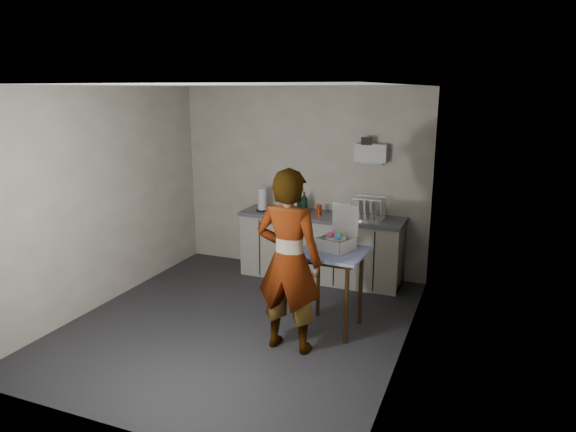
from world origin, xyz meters
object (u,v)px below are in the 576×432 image
at_px(soda_can, 319,210).
at_px(paper_towel, 262,200).
at_px(kitchen_counter, 321,249).
at_px(dark_bottle, 299,204).
at_px(dish_rack, 367,214).
at_px(soap_bottle, 304,203).
at_px(standing_man, 289,261).
at_px(bakery_box, 337,240).
at_px(side_table, 332,261).

relative_size(soda_can, paper_towel, 0.44).
bearing_deg(kitchen_counter, dark_bottle, 167.83).
distance_m(kitchen_counter, dish_rack, 0.84).
height_order(soap_bottle, dark_bottle, soap_bottle).
distance_m(standing_man, bakery_box, 0.72).
relative_size(standing_man, soda_can, 13.24).
bearing_deg(soda_can, soap_bottle, 174.11).
height_order(soda_can, dish_rack, dish_rack).
distance_m(soda_can, bakery_box, 1.47).
height_order(side_table, dark_bottle, dark_bottle).
height_order(standing_man, bakery_box, standing_man).
bearing_deg(standing_man, dark_bottle, -70.92).
distance_m(soda_can, dish_rack, 0.66).
height_order(side_table, standing_man, standing_man).
xyz_separation_m(soda_can, dish_rack, (0.66, 0.02, -0.00)).
xyz_separation_m(kitchen_counter, dish_rack, (0.63, -0.01, 0.55)).
relative_size(paper_towel, dish_rack, 0.76).
xyz_separation_m(soap_bottle, soda_can, (0.23, -0.02, -0.08)).
relative_size(soda_can, bakery_box, 0.30).
relative_size(kitchen_counter, dark_bottle, 10.45).
bearing_deg(dish_rack, paper_towel, -177.25).
bearing_deg(side_table, soda_can, 116.34).
bearing_deg(dish_rack, soap_bottle, 179.62).
distance_m(soda_can, paper_towel, 0.82).
bearing_deg(side_table, soap_bottle, 123.14).
bearing_deg(bakery_box, standing_man, -95.47).
bearing_deg(paper_towel, soda_can, 3.74).
xyz_separation_m(kitchen_counter, paper_towel, (-0.85, -0.08, 0.63)).
distance_m(kitchen_counter, side_table, 1.60).
height_order(kitchen_counter, dark_bottle, dark_bottle).
height_order(kitchen_counter, dish_rack, dish_rack).
bearing_deg(dish_rack, bakery_box, -90.76).
height_order(kitchen_counter, paper_towel, paper_towel).
bearing_deg(bakery_box, soap_bottle, 141.15).
height_order(standing_man, soda_can, standing_man).
bearing_deg(standing_man, kitchen_counter, -79.79).
height_order(standing_man, soap_bottle, standing_man).
height_order(dark_bottle, bakery_box, bakery_box).
bearing_deg(standing_man, side_table, -114.45).
bearing_deg(kitchen_counter, soda_can, -138.54).
height_order(kitchen_counter, bakery_box, bakery_box).
relative_size(side_table, dark_bottle, 4.16).
xyz_separation_m(soap_bottle, paper_towel, (-0.59, -0.08, 0.00)).
distance_m(dish_rack, bakery_box, 1.35).
relative_size(side_table, bakery_box, 1.92).
distance_m(dark_bottle, paper_towel, 0.52).
bearing_deg(kitchen_counter, dish_rack, -0.70).
relative_size(soap_bottle, dish_rack, 0.70).
relative_size(kitchen_counter, standing_man, 1.21).
xyz_separation_m(kitchen_counter, side_table, (0.59, -1.44, 0.35)).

